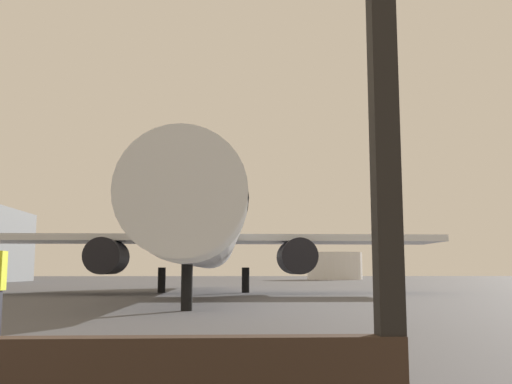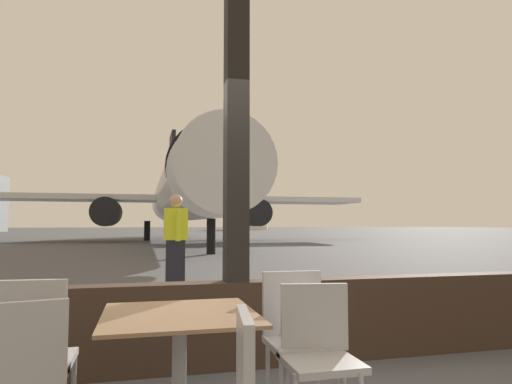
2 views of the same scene
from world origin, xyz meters
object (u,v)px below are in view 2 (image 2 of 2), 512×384
object	(u,v)px
cafe_chair_window_right	(297,329)
cafe_chair_side_extra	(30,351)
cafe_chair_aisle_right	(318,347)
ground_crew_worker	(175,243)
airplane	(184,193)
dining_table	(179,367)
cafe_chair_aisle_left	(18,376)
fuel_storage_tank	(248,220)

from	to	relation	value
cafe_chair_window_right	cafe_chair_side_extra	size ratio (longest dim) A/B	0.97
cafe_chair_aisle_right	ground_crew_worker	size ratio (longest dim) A/B	0.50
cafe_chair_window_right	airplane	world-z (taller)	airplane
dining_table	cafe_chair_side_extra	world-z (taller)	cafe_chair_side_extra
dining_table	airplane	xyz separation A→B (m)	(2.47, 28.09, 2.85)
cafe_chair_window_right	cafe_chair_aisle_left	xyz separation A→B (m)	(-1.52, -0.49, -0.01)
dining_table	airplane	world-z (taller)	airplane
airplane	fuel_storage_tank	xyz separation A→B (m)	(17.61, 56.85, -1.29)
ground_crew_worker	cafe_chair_window_right	bearing A→B (deg)	-85.21
cafe_chair_aisle_right	ground_crew_worker	xyz separation A→B (m)	(-0.44, 5.43, 0.37)
cafe_chair_aisle_left	fuel_storage_tank	world-z (taller)	fuel_storage_tank
cafe_chair_window_right	cafe_chair_aisle_left	world-z (taller)	cafe_chair_window_right
cafe_chair_aisle_left	fuel_storage_tank	bearing A→B (deg)	76.26
cafe_chair_side_extra	ground_crew_worker	world-z (taller)	ground_crew_worker
cafe_chair_window_right	airplane	distance (m)	28.03
cafe_chair_aisle_left	cafe_chair_side_extra	bearing A→B (deg)	94.24
cafe_chair_window_right	fuel_storage_tank	world-z (taller)	fuel_storage_tank
cafe_chair_aisle_left	cafe_chair_side_extra	distance (m)	0.33
cafe_chair_aisle_right	fuel_storage_tank	size ratio (longest dim) A/B	0.11
cafe_chair_window_right	airplane	bearing A→B (deg)	86.50
dining_table	cafe_chair_aisle_left	bearing A→B (deg)	-161.96
cafe_chair_aisle_right	ground_crew_worker	distance (m)	5.46
cafe_chair_aisle_left	cafe_chair_side_extra	world-z (taller)	cafe_chair_side_extra
airplane	fuel_storage_tank	size ratio (longest dim) A/B	3.99
cafe_chair_window_right	cafe_chair_aisle_right	xyz separation A→B (m)	(0.01, -0.34, -0.02)
cafe_chair_aisle_right	airplane	xyz separation A→B (m)	(1.69, 28.18, 2.77)
cafe_chair_side_extra	airplane	distance (m)	28.33
cafe_chair_side_extra	airplane	size ratio (longest dim) A/B	0.03
cafe_chair_aisle_left	airplane	bearing A→B (deg)	83.52
airplane	dining_table	bearing A→B (deg)	-95.02
cafe_chair_side_extra	fuel_storage_tank	world-z (taller)	fuel_storage_tank
cafe_chair_window_right	cafe_chair_side_extra	xyz separation A→B (m)	(-1.54, -0.17, 0.01)
cafe_chair_window_right	cafe_chair_aisle_right	bearing A→B (deg)	-88.04
dining_table	fuel_storage_tank	xyz separation A→B (m)	(20.07, 84.94, 1.56)
dining_table	cafe_chair_side_extra	bearing A→B (deg)	173.93
cafe_chair_aisle_left	cafe_chair_side_extra	size ratio (longest dim) A/B	0.94
cafe_chair_aisle_left	airplane	world-z (taller)	airplane
cafe_chair_aisle_right	cafe_chair_side_extra	distance (m)	1.56
cafe_chair_aisle_left	cafe_chair_aisle_right	size ratio (longest dim) A/B	1.02
cafe_chair_aisle_right	cafe_chair_side_extra	world-z (taller)	cafe_chair_side_extra
ground_crew_worker	fuel_storage_tank	size ratio (longest dim) A/B	0.21
ground_crew_worker	cafe_chair_aisle_right	bearing A→B (deg)	-85.38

